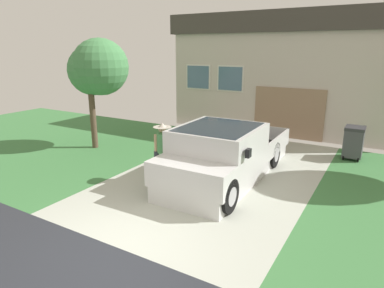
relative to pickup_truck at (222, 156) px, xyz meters
The scene contains 6 objects.
pickup_truck is the anchor object (origin of this frame).
person_with_hat 1.64m from the pickup_truck, 149.53° to the right, with size 0.49×0.49×1.65m.
handbag 1.81m from the pickup_truck, 143.15° to the right, with size 0.30×0.16×0.44m.
house_with_garage 9.20m from the pickup_truck, 92.23° to the left, with size 9.96×7.07×5.01m.
neighbor_tree 5.85m from the pickup_truck, behind, with size 2.16×2.01×3.92m.
wheeled_trash_bin 4.91m from the pickup_truck, 53.62° to the left, with size 0.60×0.72×1.09m.
Camera 1 is at (3.91, -3.98, 3.55)m, focal length 31.33 mm.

